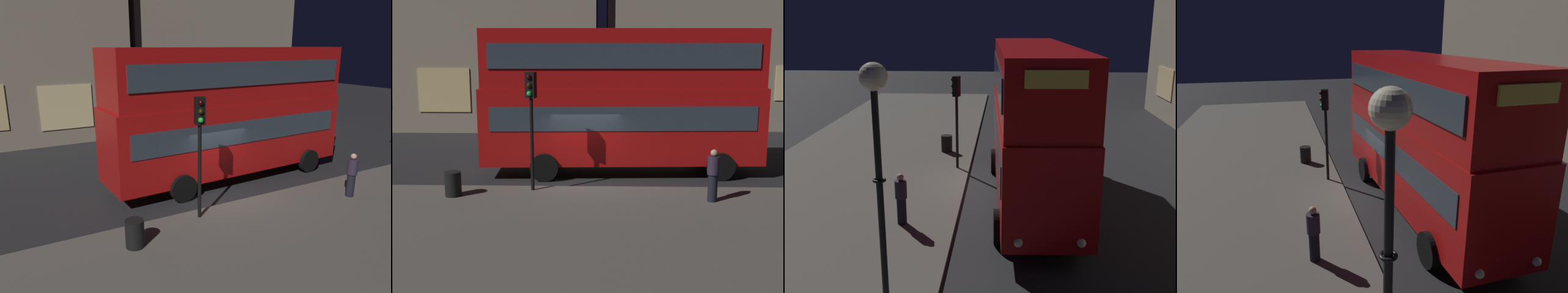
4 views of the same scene
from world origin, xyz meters
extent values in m
plane|color=#232326|center=(0.00, 0.00, 0.00)|extent=(80.00, 80.00, 0.00)
cube|color=#5B564F|center=(0.00, -5.58, 0.06)|extent=(44.00, 9.25, 0.12)
cube|color=#F9E09E|center=(-3.71, 10.67, 2.22)|extent=(2.90, 0.06, 2.50)
cube|color=gray|center=(7.35, 15.20, 7.12)|extent=(12.90, 7.29, 14.23)
cube|color=#F9E09E|center=(3.47, 11.52, 2.72)|extent=(1.65, 0.06, 2.55)
cube|color=#E5C67F|center=(6.06, 11.52, 2.35)|extent=(1.65, 0.06, 2.56)
cube|color=#F9E09E|center=(8.64, 11.52, 2.45)|extent=(1.65, 0.06, 2.41)
cube|color=#F2D18C|center=(11.22, 11.52, 2.80)|extent=(1.65, 0.06, 1.95)
cube|color=#B20F0F|center=(1.34, 1.54, 1.97)|extent=(10.77, 2.98, 2.89)
cube|color=#B20F0F|center=(1.34, 1.54, 4.49)|extent=(10.56, 2.92, 2.16)
cube|color=#2D3842|center=(1.34, 1.54, 2.33)|extent=(9.92, 3.00, 0.90)
cube|color=#2D3842|center=(1.34, 1.54, 4.60)|extent=(9.92, 3.00, 0.90)
cube|color=#F2D84C|center=(6.62, 1.78, 5.08)|extent=(0.15, 1.51, 0.44)
sphere|color=white|center=(6.65, 2.59, 0.87)|extent=(0.24, 0.24, 0.24)
sphere|color=white|center=(6.73, 0.97, 0.87)|extent=(0.24, 0.24, 0.24)
cylinder|color=black|center=(4.91, 3.01, 0.52)|extent=(1.06, 0.29, 1.05)
cylinder|color=black|center=(5.02, 0.40, 0.52)|extent=(1.06, 0.29, 1.05)
cylinder|color=black|center=(-1.65, 2.72, 0.52)|extent=(1.06, 0.29, 1.05)
cylinder|color=black|center=(-1.53, 0.11, 0.52)|extent=(1.06, 0.29, 1.05)
cylinder|color=black|center=(-1.75, -1.49, 1.69)|extent=(0.12, 0.12, 3.15)
cube|color=black|center=(-1.75, -1.49, 3.69)|extent=(0.38, 0.33, 0.85)
sphere|color=black|center=(-1.79, -1.63, 3.96)|extent=(0.17, 0.17, 0.17)
sphere|color=black|center=(-1.79, -1.63, 3.69)|extent=(0.17, 0.17, 0.17)
sphere|color=green|center=(-1.79, -1.63, 3.42)|extent=(0.17, 0.17, 0.17)
cylinder|color=black|center=(4.10, -2.66, 0.56)|extent=(0.30, 0.30, 0.88)
cylinder|color=#2D2338|center=(4.10, -2.66, 1.29)|extent=(0.38, 0.38, 0.58)
sphere|color=tan|center=(4.10, -2.66, 1.69)|extent=(0.22, 0.22, 0.22)
cylinder|color=black|center=(-4.26, -2.26, 0.53)|extent=(0.54, 0.54, 0.81)
camera|label=1|loc=(-7.21, -11.28, 5.63)|focal=33.85mm
camera|label=2|loc=(0.60, -19.06, 5.08)|focal=49.16mm
camera|label=3|loc=(17.82, 0.60, 6.52)|focal=43.37mm
camera|label=4|loc=(13.02, -3.28, 6.27)|focal=32.90mm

